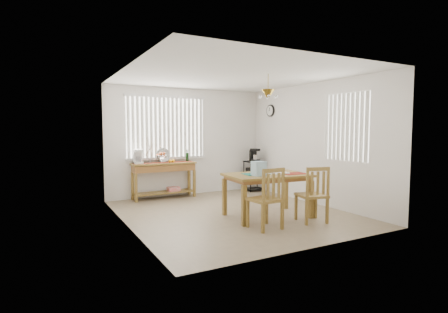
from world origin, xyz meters
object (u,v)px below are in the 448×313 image
sideboard (164,172)px  chair_left (267,199)px  cart_items (254,155)px  dining_table (267,179)px  wire_cart (254,173)px  chair_right (313,195)px

sideboard → chair_left: bearing=-78.9°
sideboard → cart_items: bearing=-3.5°
dining_table → chair_left: bearing=-125.7°
sideboard → chair_left: 3.28m
sideboard → wire_cart: size_ratio=1.89×
sideboard → dining_table: size_ratio=0.95×
chair_left → wire_cart: bearing=60.1°
sideboard → chair_left: (0.63, -3.22, -0.14)m
chair_left → chair_right: bearing=-2.4°
wire_cart → chair_right: bearing=-104.8°
cart_items → dining_table: cart_items is taller
dining_table → chair_left: size_ratio=1.56×
chair_right → chair_left: bearing=177.6°
sideboard → chair_right: chair_right is taller
cart_items → chair_right: size_ratio=0.33×
sideboard → chair_right: bearing=-64.3°
cart_items → chair_right: (-0.82, -3.11, -0.46)m
wire_cart → chair_right: (-0.82, -3.10, 0.01)m
sideboard → chair_left: chair_left is taller
cart_items → chair_left: (-1.76, -3.07, -0.44)m
cart_items → chair_right: 3.25m
sideboard → wire_cart: 2.40m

